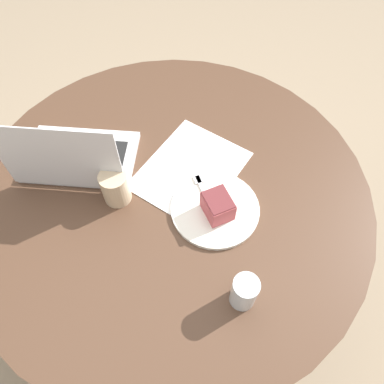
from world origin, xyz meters
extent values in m
plane|color=gray|center=(0.00, 0.00, 0.00)|extent=(12.00, 12.00, 0.00)
cylinder|color=#4C3323|center=(0.00, 0.00, 0.01)|extent=(0.48, 0.48, 0.02)
cylinder|color=#4C3323|center=(0.00, 0.00, 0.37)|extent=(0.13, 0.13, 0.69)
cylinder|color=#4C3323|center=(0.00, 0.00, 0.73)|extent=(1.16, 1.16, 0.03)
cube|color=white|center=(0.09, -0.01, 0.75)|extent=(0.32, 0.26, 0.00)
cylinder|color=silver|center=(0.01, -0.14, 0.75)|extent=(0.25, 0.25, 0.01)
cube|color=#B74C51|center=(0.01, -0.16, 0.79)|extent=(0.10, 0.11, 0.06)
cube|color=maroon|center=(0.01, -0.16, 0.82)|extent=(0.10, 0.10, 0.00)
cube|color=silver|center=(0.02, -0.11, 0.76)|extent=(0.11, 0.14, 0.00)
cube|color=silver|center=(0.07, -0.05, 0.76)|extent=(0.04, 0.04, 0.00)
cylinder|color=#C6AD89|center=(-0.10, 0.11, 0.80)|extent=(0.08, 0.08, 0.10)
cylinder|color=silver|center=(-0.16, -0.33, 0.80)|extent=(0.06, 0.06, 0.10)
cube|color=silver|center=(-0.05, 0.29, 0.75)|extent=(0.34, 0.39, 0.02)
cube|color=black|center=(-0.05, 0.29, 0.76)|extent=(0.23, 0.29, 0.00)
cube|color=silver|center=(-0.15, 0.24, 0.88)|extent=(0.16, 0.29, 0.23)
cube|color=black|center=(-0.15, 0.24, 0.88)|extent=(0.15, 0.27, 0.21)
camera|label=1|loc=(-0.46, -0.38, 1.65)|focal=35.00mm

